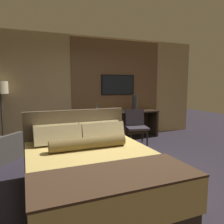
{
  "coord_description": "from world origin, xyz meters",
  "views": [
    {
      "loc": [
        -1.47,
        -3.21,
        1.53
      ],
      "look_at": [
        0.21,
        0.9,
        0.96
      ],
      "focal_mm": 35.0,
      "sensor_mm": 36.0,
      "label": 1
    }
  ],
  "objects_px": {
    "desk_chair": "(136,124)",
    "desk": "(121,120)",
    "vase_tall": "(135,103)",
    "floor_lamp": "(0,93)",
    "book": "(140,110)",
    "vase_short": "(97,108)",
    "tv": "(118,85)",
    "bed": "(93,171)"
  },
  "relations": [
    {
      "from": "desk_chair",
      "to": "desk",
      "type": "bearing_deg",
      "value": 114.02
    },
    {
      "from": "desk",
      "to": "vase_tall",
      "type": "xyz_separation_m",
      "value": [
        0.4,
        -0.08,
        0.46
      ]
    },
    {
      "from": "desk",
      "to": "floor_lamp",
      "type": "bearing_deg",
      "value": 179.5
    },
    {
      "from": "desk_chair",
      "to": "book",
      "type": "relative_size",
      "value": 3.39
    },
    {
      "from": "desk",
      "to": "vase_short",
      "type": "distance_m",
      "value": 0.79
    },
    {
      "from": "book",
      "to": "desk",
      "type": "bearing_deg",
      "value": 174.63
    },
    {
      "from": "tv",
      "to": "vase_short",
      "type": "bearing_deg",
      "value": -164.72
    },
    {
      "from": "tv",
      "to": "vase_tall",
      "type": "bearing_deg",
      "value": -35.65
    },
    {
      "from": "floor_lamp",
      "to": "vase_short",
      "type": "bearing_deg",
      "value": -0.32
    },
    {
      "from": "desk",
      "to": "tv",
      "type": "bearing_deg",
      "value": 90.0
    },
    {
      "from": "desk_chair",
      "to": "book",
      "type": "bearing_deg",
      "value": 65.88
    },
    {
      "from": "tv",
      "to": "floor_lamp",
      "type": "distance_m",
      "value": 3.0
    },
    {
      "from": "tv",
      "to": "vase_tall",
      "type": "height_order",
      "value": "tv"
    },
    {
      "from": "vase_tall",
      "to": "vase_short",
      "type": "relative_size",
      "value": 1.74
    },
    {
      "from": "book",
      "to": "floor_lamp",
      "type": "bearing_deg",
      "value": 178.71
    },
    {
      "from": "desk",
      "to": "vase_tall",
      "type": "height_order",
      "value": "vase_tall"
    },
    {
      "from": "floor_lamp",
      "to": "book",
      "type": "bearing_deg",
      "value": -1.29
    },
    {
      "from": "tv",
      "to": "vase_short",
      "type": "relative_size",
      "value": 3.81
    },
    {
      "from": "vase_short",
      "to": "vase_tall",
      "type": "bearing_deg",
      "value": -4.74
    },
    {
      "from": "floor_lamp",
      "to": "vase_tall",
      "type": "bearing_deg",
      "value": -1.76
    },
    {
      "from": "desk_chair",
      "to": "vase_short",
      "type": "bearing_deg",
      "value": 154.22
    },
    {
      "from": "floor_lamp",
      "to": "desk_chair",
      "type": "bearing_deg",
      "value": -12.25
    },
    {
      "from": "desk_chair",
      "to": "book",
      "type": "xyz_separation_m",
      "value": [
        0.45,
        0.6,
        0.27
      ]
    },
    {
      "from": "desk_chair",
      "to": "bed",
      "type": "bearing_deg",
      "value": -117.42
    },
    {
      "from": "desk_chair",
      "to": "floor_lamp",
      "type": "distance_m",
      "value": 3.3
    },
    {
      "from": "desk_chair",
      "to": "book",
      "type": "distance_m",
      "value": 0.79
    },
    {
      "from": "tv",
      "to": "vase_short",
      "type": "distance_m",
      "value": 0.95
    },
    {
      "from": "desk",
      "to": "vase_tall",
      "type": "relative_size",
      "value": 4.69
    },
    {
      "from": "desk",
      "to": "desk_chair",
      "type": "relative_size",
      "value": 2.46
    },
    {
      "from": "floor_lamp",
      "to": "vase_tall",
      "type": "distance_m",
      "value": 3.41
    },
    {
      "from": "book",
      "to": "vase_short",
      "type": "bearing_deg",
      "value": 176.99
    },
    {
      "from": "bed",
      "to": "floor_lamp",
      "type": "relative_size",
      "value": 1.37
    },
    {
      "from": "bed",
      "to": "desk",
      "type": "xyz_separation_m",
      "value": [
        1.69,
        2.81,
        0.18
      ]
    },
    {
      "from": "bed",
      "to": "vase_short",
      "type": "height_order",
      "value": "bed"
    },
    {
      "from": "tv",
      "to": "vase_short",
      "type": "xyz_separation_m",
      "value": [
        -0.71,
        -0.19,
        -0.6
      ]
    },
    {
      "from": "bed",
      "to": "floor_lamp",
      "type": "height_order",
      "value": "floor_lamp"
    },
    {
      "from": "vase_tall",
      "to": "tv",
      "type": "bearing_deg",
      "value": 144.35
    },
    {
      "from": "vase_tall",
      "to": "vase_short",
      "type": "xyz_separation_m",
      "value": [
        -1.1,
        0.09,
        -0.1
      ]
    },
    {
      "from": "bed",
      "to": "book",
      "type": "xyz_separation_m",
      "value": [
        2.27,
        2.76,
        0.42
      ]
    },
    {
      "from": "tv",
      "to": "desk_chair",
      "type": "relative_size",
      "value": 1.14
    },
    {
      "from": "desk",
      "to": "desk_chair",
      "type": "bearing_deg",
      "value": -78.74
    },
    {
      "from": "desk",
      "to": "book",
      "type": "height_order",
      "value": "book"
    }
  ]
}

